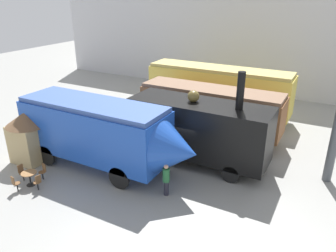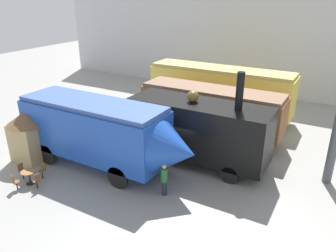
{
  "view_description": "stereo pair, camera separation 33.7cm",
  "coord_description": "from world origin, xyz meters",
  "px_view_note": "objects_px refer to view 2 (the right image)",
  "views": [
    {
      "loc": [
        7.33,
        -14.93,
        9.15
      ],
      "look_at": [
        -1.3,
        1.0,
        1.6
      ],
      "focal_mm": 35.0,
      "sensor_mm": 36.0,
      "label": 1
    },
    {
      "loc": [
        7.62,
        -14.76,
        9.15
      ],
      "look_at": [
        -1.3,
        1.0,
        1.6
      ],
      "focal_mm": 35.0,
      "sensor_mm": 36.0,
      "label": 2
    }
  ],
  "objects_px": {
    "steam_locomotive": "(199,129)",
    "cafe_table_near": "(29,174)",
    "cafe_chair_0": "(14,181)",
    "passenger_coach_vintage": "(220,88)",
    "visitor_person": "(164,179)",
    "streamlined_locomotive": "(105,131)",
    "ticket_kiosk": "(30,132)",
    "passenger_coach_wooden": "(211,108)"
  },
  "relations": [
    {
      "from": "passenger_coach_vintage",
      "to": "steam_locomotive",
      "type": "relative_size",
      "value": 1.42
    },
    {
      "from": "steam_locomotive",
      "to": "ticket_kiosk",
      "type": "xyz_separation_m",
      "value": [
        -8.53,
        -4.29,
        -0.43
      ]
    },
    {
      "from": "passenger_coach_wooden",
      "to": "passenger_coach_vintage",
      "type": "bearing_deg",
      "value": 103.53
    },
    {
      "from": "streamlined_locomotive",
      "to": "cafe_chair_0",
      "type": "distance_m",
      "value": 5.02
    },
    {
      "from": "passenger_coach_wooden",
      "to": "cafe_chair_0",
      "type": "relative_size",
      "value": 10.68
    },
    {
      "from": "cafe_table_near",
      "to": "cafe_chair_0",
      "type": "bearing_deg",
      "value": -100.48
    },
    {
      "from": "ticket_kiosk",
      "to": "passenger_coach_vintage",
      "type": "bearing_deg",
      "value": 61.03
    },
    {
      "from": "passenger_coach_wooden",
      "to": "steam_locomotive",
      "type": "bearing_deg",
      "value": -77.62
    },
    {
      "from": "streamlined_locomotive",
      "to": "cafe_chair_0",
      "type": "bearing_deg",
      "value": -123.12
    },
    {
      "from": "ticket_kiosk",
      "to": "steam_locomotive",
      "type": "bearing_deg",
      "value": 26.67
    },
    {
      "from": "steam_locomotive",
      "to": "cafe_table_near",
      "type": "height_order",
      "value": "steam_locomotive"
    },
    {
      "from": "cafe_chair_0",
      "to": "passenger_coach_vintage",
      "type": "bearing_deg",
      "value": -7.46
    },
    {
      "from": "passenger_coach_vintage",
      "to": "visitor_person",
      "type": "xyz_separation_m",
      "value": [
        1.78,
        -11.57,
        -1.28
      ]
    },
    {
      "from": "cafe_chair_0",
      "to": "ticket_kiosk",
      "type": "distance_m",
      "value": 3.5
    },
    {
      "from": "streamlined_locomotive",
      "to": "ticket_kiosk",
      "type": "xyz_separation_m",
      "value": [
        -4.5,
        -1.26,
        -0.55
      ]
    },
    {
      "from": "passenger_coach_wooden",
      "to": "ticket_kiosk",
      "type": "relative_size",
      "value": 3.1
    },
    {
      "from": "streamlined_locomotive",
      "to": "ticket_kiosk",
      "type": "height_order",
      "value": "streamlined_locomotive"
    },
    {
      "from": "cafe_chair_0",
      "to": "ticket_kiosk",
      "type": "height_order",
      "value": "ticket_kiosk"
    },
    {
      "from": "cafe_chair_0",
      "to": "visitor_person",
      "type": "distance_m",
      "value": 7.36
    },
    {
      "from": "steam_locomotive",
      "to": "visitor_person",
      "type": "height_order",
      "value": "steam_locomotive"
    },
    {
      "from": "passenger_coach_wooden",
      "to": "visitor_person",
      "type": "bearing_deg",
      "value": -83.99
    },
    {
      "from": "steam_locomotive",
      "to": "ticket_kiosk",
      "type": "relative_size",
      "value": 2.58
    },
    {
      "from": "cafe_table_near",
      "to": "steam_locomotive",
      "type": "bearing_deg",
      "value": 43.9
    },
    {
      "from": "passenger_coach_vintage",
      "to": "ticket_kiosk",
      "type": "xyz_separation_m",
      "value": [
        -6.72,
        -12.15,
        -0.51
      ]
    },
    {
      "from": "cafe_chair_0",
      "to": "steam_locomotive",
      "type": "bearing_deg",
      "value": -32.99
    },
    {
      "from": "steam_locomotive",
      "to": "ticket_kiosk",
      "type": "distance_m",
      "value": 9.56
    },
    {
      "from": "cafe_table_near",
      "to": "visitor_person",
      "type": "bearing_deg",
      "value": 21.37
    },
    {
      "from": "steam_locomotive",
      "to": "cafe_chair_0",
      "type": "bearing_deg",
      "value": -133.47
    },
    {
      "from": "visitor_person",
      "to": "ticket_kiosk",
      "type": "relative_size",
      "value": 0.55
    },
    {
      "from": "steam_locomotive",
      "to": "visitor_person",
      "type": "distance_m",
      "value": 3.91
    },
    {
      "from": "streamlined_locomotive",
      "to": "cafe_chair_0",
      "type": "xyz_separation_m",
      "value": [
        -2.58,
        -3.95,
        -1.72
      ]
    },
    {
      "from": "cafe_table_near",
      "to": "cafe_chair_0",
      "type": "xyz_separation_m",
      "value": [
        -0.14,
        -0.74,
        -0.03
      ]
    },
    {
      "from": "passenger_coach_vintage",
      "to": "steam_locomotive",
      "type": "height_order",
      "value": "steam_locomotive"
    },
    {
      "from": "steam_locomotive",
      "to": "streamlined_locomotive",
      "type": "distance_m",
      "value": 5.05
    },
    {
      "from": "ticket_kiosk",
      "to": "cafe_chair_0",
      "type": "bearing_deg",
      "value": -54.51
    },
    {
      "from": "cafe_table_near",
      "to": "ticket_kiosk",
      "type": "relative_size",
      "value": 0.26
    },
    {
      "from": "passenger_coach_vintage",
      "to": "cafe_table_near",
      "type": "height_order",
      "value": "passenger_coach_vintage"
    },
    {
      "from": "passenger_coach_wooden",
      "to": "steam_locomotive",
      "type": "distance_m",
      "value": 3.83
    },
    {
      "from": "passenger_coach_wooden",
      "to": "streamlined_locomotive",
      "type": "bearing_deg",
      "value": -115.42
    },
    {
      "from": "passenger_coach_wooden",
      "to": "cafe_table_near",
      "type": "relative_size",
      "value": 12.09
    },
    {
      "from": "passenger_coach_wooden",
      "to": "steam_locomotive",
      "type": "xyz_separation_m",
      "value": [
        0.82,
        -3.74,
        0.06
      ]
    },
    {
      "from": "passenger_coach_vintage",
      "to": "cafe_chair_0",
      "type": "height_order",
      "value": "passenger_coach_vintage"
    }
  ]
}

